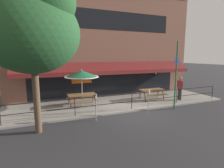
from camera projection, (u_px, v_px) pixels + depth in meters
The scene contains 12 objects.
ground_plane at pixel (134, 112), 10.45m from camera, with size 120.00×120.00×0.00m, color #2D2D30.
patio_deck at pixel (120, 103), 12.27m from camera, with size 15.00×4.00×0.10m, color gray.
restaurant_building at pixel (109, 44), 13.64m from camera, with size 15.00×1.60×8.50m.
patio_railing at pixel (132, 98), 10.59m from camera, with size 13.84×0.04×0.97m.
picnic_table_left at pixel (82, 97), 11.32m from camera, with size 1.80×1.42×0.76m.
picnic_table_centre at pixel (152, 91), 12.95m from camera, with size 1.80×1.42×0.76m.
patio_umbrella_left at pixel (82, 74), 11.04m from camera, with size 2.14×2.14×2.38m.
pedestrian_walking at pixel (180, 87), 12.80m from camera, with size 0.26×0.62×1.71m.
parking_meter_near at pixel (96, 99), 8.83m from camera, with size 0.15×0.16×1.42m.
parking_meter_far at pixel (149, 94), 9.92m from camera, with size 0.15×0.16×1.42m.
street_sign_pole at pixel (176, 75), 10.67m from camera, with size 0.28×0.09×4.18m.
street_tree_curbside at pixel (35, 28), 6.94m from camera, with size 3.84×3.46×6.42m.
Camera 1 is at (-5.01, -8.81, 3.31)m, focal length 28.00 mm.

